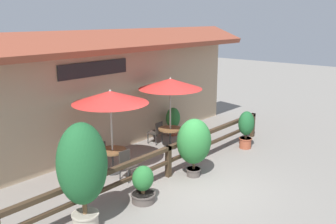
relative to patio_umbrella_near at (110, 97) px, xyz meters
name	(u,v)px	position (x,y,z in m)	size (l,w,h in m)	color
ground_plane	(197,186)	(0.88, -2.53, -2.36)	(60.00, 60.00, 0.00)	gray
building_facade	(100,92)	(0.88, 1.58, -0.20)	(14.28, 1.49, 4.23)	tan
patio_railing	(168,155)	(0.88, -1.48, -1.67)	(10.40, 0.14, 0.95)	#3D2D1E
patio_umbrella_near	(110,97)	(0.00, 0.00, 0.00)	(2.25, 2.25, 2.59)	#B7B2A8
dining_table_near	(113,155)	(0.00, 0.00, -1.78)	(0.87, 0.87, 0.73)	brown
chair_near_streetside	(127,164)	(-0.02, -0.67, -1.89)	(0.44, 0.44, 0.85)	#332D28
chair_near_wallside	(98,153)	(-0.02, 0.67, -1.89)	(0.43, 0.43, 0.85)	#332D28
patio_umbrella_middle	(170,84)	(2.86, 0.14, 0.00)	(2.25, 2.25, 2.59)	#B7B2A8
dining_table_middle	(170,132)	(2.86, 0.14, -1.78)	(0.87, 0.87, 0.73)	brown
chair_middle_streetside	(187,139)	(2.95, -0.56, -1.89)	(0.47, 0.47, 0.85)	#332D28
chair_middle_wallside	(156,131)	(2.89, 0.84, -1.89)	(0.46, 0.46, 0.85)	#332D28
potted_plant_broad_leaf	(246,127)	(4.63, -1.95, -1.58)	(0.62, 0.55, 1.37)	#9E4C33
potted_plant_small_flowering	(194,142)	(1.41, -2.01, -1.31)	(1.08, 0.97, 1.76)	#564C47
potted_plant_corner_fern	(143,185)	(-0.75, -2.02, -1.88)	(0.64, 0.64, 0.98)	#564C47
potted_plant_entrance_palm	(82,168)	(-2.49, -1.93, -0.89)	(1.13, 1.02, 2.48)	#B7AD99
potted_plant_tall_tropical	(173,120)	(4.08, 1.02, -1.73)	(0.60, 0.54, 1.14)	#9E4C33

